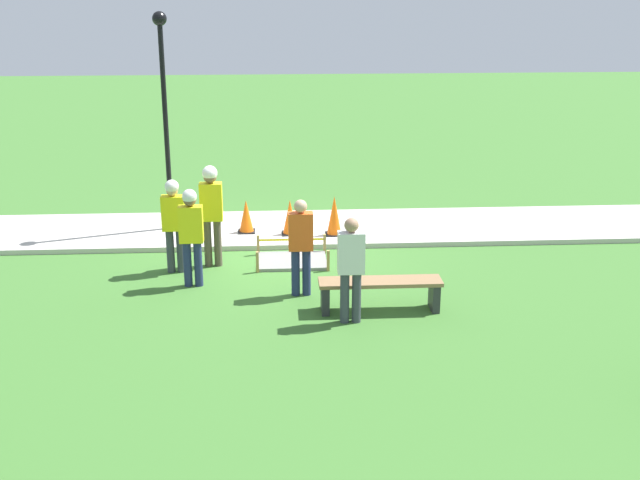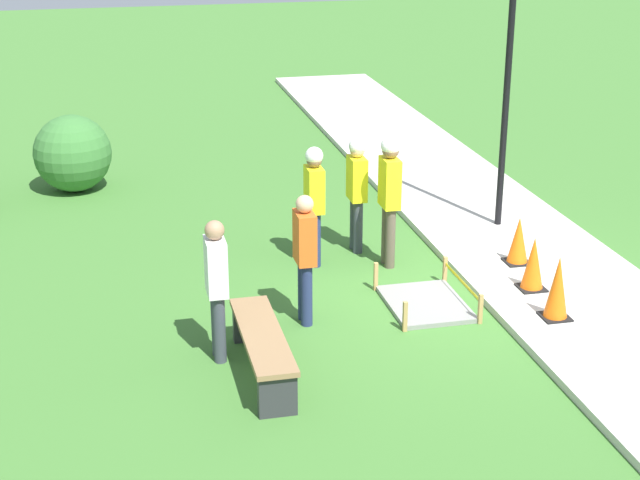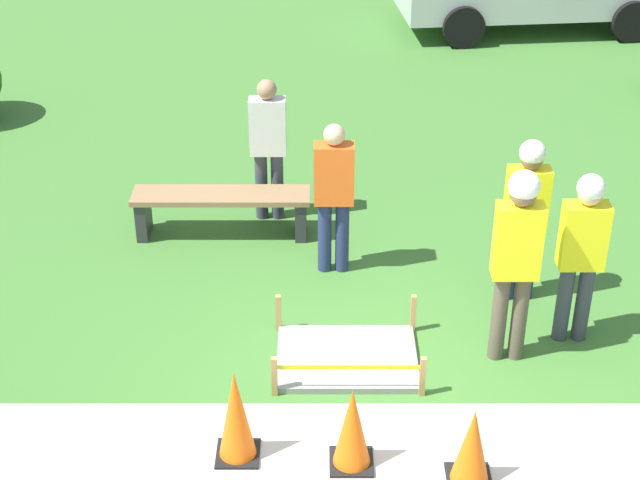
{
  "view_description": "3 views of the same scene",
  "coord_description": "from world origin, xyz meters",
  "px_view_note": "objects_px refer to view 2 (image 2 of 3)",
  "views": [
    {
      "loc": [
        0.03,
        14.71,
        5.01
      ],
      "look_at": [
        -0.74,
        1.95,
        0.83
      ],
      "focal_mm": 45.0,
      "sensor_mm": 36.0,
      "label": 1
    },
    {
      "loc": [
        -11.07,
        4.6,
        5.21
      ],
      "look_at": [
        -0.11,
        2.07,
        0.95
      ],
      "focal_mm": 55.0,
      "sensor_mm": 36.0,
      "label": 2
    },
    {
      "loc": [
        -0.54,
        -6.42,
        5.35
      ],
      "look_at": [
        -0.53,
        1.48,
        0.83
      ],
      "focal_mm": 55.0,
      "sensor_mm": 36.0,
      "label": 3
    }
  ],
  "objects_px": {
    "bystander_in_gray_shirt": "(217,282)",
    "lamppost_near": "(510,42)",
    "traffic_cone_sidewalk_edge": "(518,240)",
    "park_bench": "(262,345)",
    "worker_supervisor": "(314,196)",
    "worker_assistant": "(390,188)",
    "bystander_in_orange_shirt": "(305,252)",
    "worker_trainee": "(357,185)",
    "traffic_cone_far_patch": "(533,264)",
    "traffic_cone_near_patch": "(557,288)"
  },
  "relations": [
    {
      "from": "traffic_cone_far_patch",
      "to": "worker_supervisor",
      "type": "bearing_deg",
      "value": 55.64
    },
    {
      "from": "bystander_in_gray_shirt",
      "to": "worker_supervisor",
      "type": "bearing_deg",
      "value": -33.58
    },
    {
      "from": "traffic_cone_far_patch",
      "to": "worker_supervisor",
      "type": "relative_size",
      "value": 0.42
    },
    {
      "from": "worker_assistant",
      "to": "traffic_cone_far_patch",
      "type": "bearing_deg",
      "value": -133.62
    },
    {
      "from": "bystander_in_orange_shirt",
      "to": "worker_assistant",
      "type": "bearing_deg",
      "value": -44.52
    },
    {
      "from": "traffic_cone_far_patch",
      "to": "lamppost_near",
      "type": "distance_m",
      "value": 3.49
    },
    {
      "from": "worker_assistant",
      "to": "lamppost_near",
      "type": "xyz_separation_m",
      "value": [
        0.99,
        -2.06,
        1.76
      ]
    },
    {
      "from": "worker_supervisor",
      "to": "worker_assistant",
      "type": "height_order",
      "value": "worker_assistant"
    },
    {
      "from": "traffic_cone_far_patch",
      "to": "worker_trainee",
      "type": "height_order",
      "value": "worker_trainee"
    },
    {
      "from": "park_bench",
      "to": "lamppost_near",
      "type": "relative_size",
      "value": 0.45
    },
    {
      "from": "bystander_in_gray_shirt",
      "to": "traffic_cone_near_patch",
      "type": "bearing_deg",
      "value": -90.96
    },
    {
      "from": "park_bench",
      "to": "bystander_in_gray_shirt",
      "type": "height_order",
      "value": "bystander_in_gray_shirt"
    },
    {
      "from": "worker_trainee",
      "to": "lamppost_near",
      "type": "height_order",
      "value": "lamppost_near"
    },
    {
      "from": "worker_assistant",
      "to": "traffic_cone_sidewalk_edge",
      "type": "bearing_deg",
      "value": -108.22
    },
    {
      "from": "worker_supervisor",
      "to": "bystander_in_orange_shirt",
      "type": "distance_m",
      "value": 1.9
    },
    {
      "from": "worker_trainee",
      "to": "bystander_in_gray_shirt",
      "type": "distance_m",
      "value": 3.76
    },
    {
      "from": "traffic_cone_near_patch",
      "to": "traffic_cone_sidewalk_edge",
      "type": "xyz_separation_m",
      "value": [
        1.77,
        -0.28,
        -0.07
      ]
    },
    {
      "from": "worker_trainee",
      "to": "park_bench",
      "type": "bearing_deg",
      "value": 149.96
    },
    {
      "from": "worker_assistant",
      "to": "traffic_cone_near_patch",
      "type": "bearing_deg",
      "value": -148.56
    },
    {
      "from": "traffic_cone_near_patch",
      "to": "lamppost_near",
      "type": "relative_size",
      "value": 0.19
    },
    {
      "from": "traffic_cone_near_patch",
      "to": "worker_supervisor",
      "type": "height_order",
      "value": "worker_supervisor"
    },
    {
      "from": "bystander_in_gray_shirt",
      "to": "park_bench",
      "type": "bearing_deg",
      "value": -140.75
    },
    {
      "from": "worker_supervisor",
      "to": "bystander_in_gray_shirt",
      "type": "bearing_deg",
      "value": 146.42
    },
    {
      "from": "traffic_cone_sidewalk_edge",
      "to": "worker_trainee",
      "type": "bearing_deg",
      "value": 58.84
    },
    {
      "from": "traffic_cone_near_patch",
      "to": "traffic_cone_sidewalk_edge",
      "type": "distance_m",
      "value": 1.79
    },
    {
      "from": "traffic_cone_near_patch",
      "to": "traffic_cone_far_patch",
      "type": "distance_m",
      "value": 0.89
    },
    {
      "from": "worker_trainee",
      "to": "worker_supervisor",
      "type": "bearing_deg",
      "value": 117.73
    },
    {
      "from": "bystander_in_orange_shirt",
      "to": "bystander_in_gray_shirt",
      "type": "xyz_separation_m",
      "value": [
        -0.71,
        1.15,
        0.02
      ]
    },
    {
      "from": "worker_supervisor",
      "to": "bystander_in_orange_shirt",
      "type": "bearing_deg",
      "value": 163.87
    },
    {
      "from": "lamppost_near",
      "to": "park_bench",
      "type": "bearing_deg",
      "value": 130.97
    },
    {
      "from": "lamppost_near",
      "to": "worker_assistant",
      "type": "bearing_deg",
      "value": 115.64
    },
    {
      "from": "park_bench",
      "to": "worker_assistant",
      "type": "height_order",
      "value": "worker_assistant"
    },
    {
      "from": "park_bench",
      "to": "worker_supervisor",
      "type": "xyz_separation_m",
      "value": [
        3.04,
        -1.27,
        0.64
      ]
    },
    {
      "from": "bystander_in_gray_shirt",
      "to": "traffic_cone_far_patch",
      "type": "bearing_deg",
      "value": -78.99
    },
    {
      "from": "worker_supervisor",
      "to": "bystander_in_gray_shirt",
      "type": "relative_size",
      "value": 1.03
    },
    {
      "from": "worker_assistant",
      "to": "bystander_in_orange_shirt",
      "type": "relative_size",
      "value": 1.14
    },
    {
      "from": "park_bench",
      "to": "traffic_cone_sidewalk_edge",
      "type": "bearing_deg",
      "value": -60.9
    },
    {
      "from": "worker_trainee",
      "to": "traffic_cone_sidewalk_edge",
      "type": "bearing_deg",
      "value": -121.16
    },
    {
      "from": "traffic_cone_far_patch",
      "to": "worker_supervisor",
      "type": "xyz_separation_m",
      "value": [
        1.72,
        2.51,
        0.55
      ]
    },
    {
      "from": "park_bench",
      "to": "traffic_cone_far_patch",
      "type": "bearing_deg",
      "value": -70.7
    },
    {
      "from": "traffic_cone_sidewalk_edge",
      "to": "worker_supervisor",
      "type": "xyz_separation_m",
      "value": [
        0.83,
        2.69,
        0.58
      ]
    },
    {
      "from": "worker_assistant",
      "to": "bystander_in_orange_shirt",
      "type": "xyz_separation_m",
      "value": [
        -1.55,
        1.52,
        -0.21
      ]
    },
    {
      "from": "bystander_in_gray_shirt",
      "to": "lamppost_near",
      "type": "height_order",
      "value": "lamppost_near"
    },
    {
      "from": "worker_trainee",
      "to": "lamppost_near",
      "type": "bearing_deg",
      "value": -81.6
    },
    {
      "from": "bystander_in_orange_shirt",
      "to": "bystander_in_gray_shirt",
      "type": "bearing_deg",
      "value": 121.61
    },
    {
      "from": "traffic_cone_sidewalk_edge",
      "to": "bystander_in_gray_shirt",
      "type": "distance_m",
      "value": 4.72
    },
    {
      "from": "traffic_cone_far_patch",
      "to": "park_bench",
      "type": "bearing_deg",
      "value": 109.3
    },
    {
      "from": "worker_trainee",
      "to": "bystander_in_orange_shirt",
      "type": "distance_m",
      "value": 2.51
    },
    {
      "from": "traffic_cone_sidewalk_edge",
      "to": "bystander_in_orange_shirt",
      "type": "height_order",
      "value": "bystander_in_orange_shirt"
    },
    {
      "from": "park_bench",
      "to": "bystander_in_orange_shirt",
      "type": "relative_size",
      "value": 1.18
    }
  ]
}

